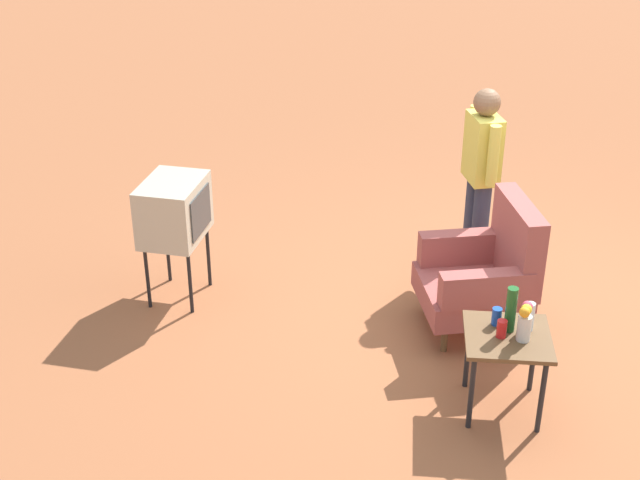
% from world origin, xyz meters
% --- Properties ---
extents(ground_plane, '(60.00, 60.00, 0.00)m').
position_xyz_m(ground_plane, '(0.00, 0.00, 0.00)').
color(ground_plane, '#A05B38').
extents(armchair, '(0.92, 0.93, 1.06)m').
position_xyz_m(armchair, '(0.19, -0.10, 0.50)').
color(armchair, brown).
rests_on(armchair, ground).
extents(side_table, '(0.56, 0.56, 0.59)m').
position_xyz_m(side_table, '(1.18, -0.03, 0.51)').
color(side_table, black).
rests_on(side_table, ground).
extents(tv_on_stand, '(0.65, 0.51, 1.03)m').
position_xyz_m(tv_on_stand, '(-0.06, -2.54, 0.78)').
color(tv_on_stand, black).
rests_on(tv_on_stand, ground).
extents(person_standing, '(0.55, 0.31, 1.64)m').
position_xyz_m(person_standing, '(-0.73, -0.12, 0.94)').
color(person_standing, '#2D3347').
rests_on(person_standing, ground).
extents(soda_can_blue, '(0.07, 0.07, 0.12)m').
position_xyz_m(soda_can_blue, '(1.05, -0.10, 0.65)').
color(soda_can_blue, blue).
rests_on(soda_can_blue, side_table).
extents(soda_can_red, '(0.07, 0.07, 0.12)m').
position_xyz_m(soda_can_red, '(1.20, -0.08, 0.65)').
color(soda_can_red, red).
rests_on(soda_can_red, side_table).
extents(bottle_wine_green, '(0.07, 0.07, 0.32)m').
position_xyz_m(bottle_wine_green, '(1.12, -0.03, 0.75)').
color(bottle_wine_green, '#1E5623').
rests_on(bottle_wine_green, side_table).
extents(bottle_short_clear, '(0.06, 0.06, 0.20)m').
position_xyz_m(bottle_short_clear, '(1.10, 0.10, 0.69)').
color(bottle_short_clear, silver).
rests_on(bottle_short_clear, side_table).
extents(flower_vase, '(0.14, 0.10, 0.27)m').
position_xyz_m(flower_vase, '(1.22, 0.05, 0.74)').
color(flower_vase, silver).
rests_on(flower_vase, side_table).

